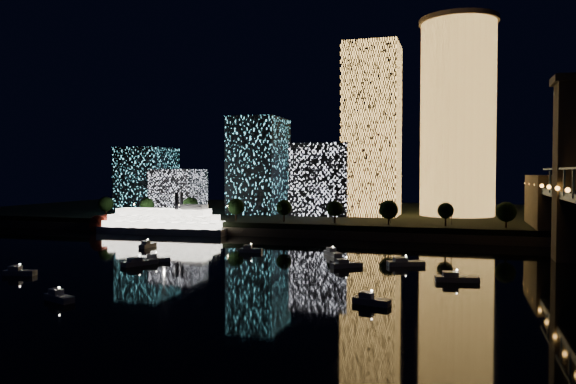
% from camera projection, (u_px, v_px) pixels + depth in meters
% --- Properties ---
extents(ground, '(520.00, 520.00, 0.00)m').
position_uv_depth(ground, '(293.00, 281.00, 123.41)').
color(ground, black).
rests_on(ground, ground).
extents(far_bank, '(420.00, 160.00, 5.00)m').
position_uv_depth(far_bank, '(386.00, 216.00, 276.08)').
color(far_bank, black).
rests_on(far_bank, ground).
extents(seawall, '(420.00, 6.00, 3.00)m').
position_uv_depth(seawall, '(358.00, 235.00, 201.65)').
color(seawall, '#6B5E4C').
rests_on(seawall, ground).
extents(tower_cylindrical, '(34.00, 34.00, 85.94)m').
position_uv_depth(tower_cylindrical, '(458.00, 118.00, 245.89)').
color(tower_cylindrical, '#FFB451').
rests_on(tower_cylindrical, far_bank).
extents(tower_rectangular, '(23.58, 23.58, 75.04)m').
position_uv_depth(tower_rectangular, '(372.00, 130.00, 246.77)').
color(tower_rectangular, '#FFB451').
rests_on(tower_rectangular, far_bank).
extents(midrise_blocks, '(107.82, 43.06, 44.40)m').
position_uv_depth(midrise_blocks, '(240.00, 175.00, 259.68)').
color(midrise_blocks, silver).
rests_on(midrise_blocks, far_bank).
extents(riverboat, '(56.50, 14.76, 16.85)m').
position_uv_depth(riverboat, '(158.00, 223.00, 220.16)').
color(riverboat, silver).
rests_on(riverboat, ground).
extents(motorboats, '(106.17, 77.32, 2.78)m').
position_uv_depth(motorboats, '(258.00, 265.00, 140.72)').
color(motorboats, silver).
rests_on(motorboats, ground).
extents(esplanade_trees, '(166.67, 6.93, 8.97)m').
position_uv_depth(esplanade_trees, '(288.00, 208.00, 215.49)').
color(esplanade_trees, black).
rests_on(esplanade_trees, far_bank).
extents(street_lamps, '(132.70, 0.70, 5.65)m').
position_uv_depth(street_lamps, '(279.00, 210.00, 222.89)').
color(street_lamps, black).
rests_on(street_lamps, far_bank).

